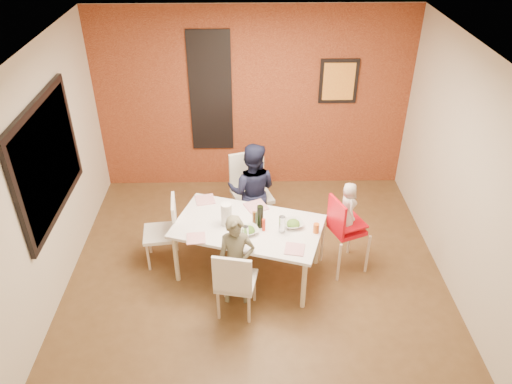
{
  "coord_description": "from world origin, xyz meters",
  "views": [
    {
      "loc": [
        -0.1,
        -4.47,
        4.13
      ],
      "look_at": [
        0.0,
        0.3,
        1.05
      ],
      "focal_mm": 35.0,
      "sensor_mm": 36.0,
      "label": 1
    }
  ],
  "objects_px": {
    "chair_far": "(250,187)",
    "paper_towel_roll": "(226,214)",
    "high_chair": "(344,227)",
    "dining_table": "(248,230)",
    "chair_near": "(235,281)",
    "wine_bottle": "(260,217)",
    "toddler": "(348,206)",
    "child_far": "(252,191)",
    "chair_left": "(167,228)",
    "child_near": "(236,261)"
  },
  "relations": [
    {
      "from": "chair_far",
      "to": "paper_towel_roll",
      "type": "distance_m",
      "value": 1.06
    },
    {
      "from": "high_chair",
      "to": "paper_towel_roll",
      "type": "bearing_deg",
      "value": 68.96
    },
    {
      "from": "chair_near",
      "to": "paper_towel_roll",
      "type": "xyz_separation_m",
      "value": [
        -0.1,
        0.74,
        0.34
      ]
    },
    {
      "from": "chair_left",
      "to": "child_near",
      "type": "relative_size",
      "value": 0.78
    },
    {
      "from": "dining_table",
      "to": "child_near",
      "type": "height_order",
      "value": "child_near"
    },
    {
      "from": "toddler",
      "to": "wine_bottle",
      "type": "distance_m",
      "value": 1.02
    },
    {
      "from": "chair_near",
      "to": "chair_far",
      "type": "bearing_deg",
      "value": -84.89
    },
    {
      "from": "dining_table",
      "to": "high_chair",
      "type": "xyz_separation_m",
      "value": [
        1.13,
        0.05,
        -0.02
      ]
    },
    {
      "from": "chair_far",
      "to": "child_near",
      "type": "bearing_deg",
      "value": -114.39
    },
    {
      "from": "child_far",
      "to": "child_near",
      "type": "bearing_deg",
      "value": 90.01
    },
    {
      "from": "paper_towel_roll",
      "to": "chair_left",
      "type": "bearing_deg",
      "value": 163.95
    },
    {
      "from": "dining_table",
      "to": "child_far",
      "type": "relative_size",
      "value": 1.4
    },
    {
      "from": "paper_towel_roll",
      "to": "chair_near",
      "type": "bearing_deg",
      "value": -82.5
    },
    {
      "from": "high_chair",
      "to": "child_near",
      "type": "relative_size",
      "value": 0.9
    },
    {
      "from": "toddler",
      "to": "wine_bottle",
      "type": "relative_size",
      "value": 2.13
    },
    {
      "from": "chair_near",
      "to": "wine_bottle",
      "type": "relative_size",
      "value": 3.16
    },
    {
      "from": "chair_far",
      "to": "wine_bottle",
      "type": "distance_m",
      "value": 1.08
    },
    {
      "from": "dining_table",
      "to": "chair_near",
      "type": "bearing_deg",
      "value": -101.8
    },
    {
      "from": "high_chair",
      "to": "toddler",
      "type": "bearing_deg",
      "value": -75.48
    },
    {
      "from": "chair_left",
      "to": "high_chair",
      "type": "distance_m",
      "value": 2.13
    },
    {
      "from": "chair_left",
      "to": "chair_far",
      "type": "bearing_deg",
      "value": 120.71
    },
    {
      "from": "chair_far",
      "to": "child_far",
      "type": "bearing_deg",
      "value": -101.51
    },
    {
      "from": "dining_table",
      "to": "wine_bottle",
      "type": "distance_m",
      "value": 0.25
    },
    {
      "from": "high_chair",
      "to": "child_far",
      "type": "bearing_deg",
      "value": 34.05
    },
    {
      "from": "chair_near",
      "to": "high_chair",
      "type": "height_order",
      "value": "high_chair"
    },
    {
      "from": "chair_near",
      "to": "child_far",
      "type": "xyz_separation_m",
      "value": [
        0.21,
        1.48,
        0.17
      ]
    },
    {
      "from": "toddler",
      "to": "paper_towel_roll",
      "type": "xyz_separation_m",
      "value": [
        -1.4,
        -0.04,
        -0.06
      ]
    },
    {
      "from": "child_near",
      "to": "wine_bottle",
      "type": "distance_m",
      "value": 0.59
    },
    {
      "from": "child_far",
      "to": "paper_towel_roll",
      "type": "bearing_deg",
      "value": 76.53
    },
    {
      "from": "chair_near",
      "to": "toddler",
      "type": "distance_m",
      "value": 1.56
    },
    {
      "from": "child_near",
      "to": "toddler",
      "type": "height_order",
      "value": "toddler"
    },
    {
      "from": "wine_bottle",
      "to": "high_chair",
      "type": "bearing_deg",
      "value": 4.47
    },
    {
      "from": "dining_table",
      "to": "paper_towel_roll",
      "type": "bearing_deg",
      "value": 173.16
    },
    {
      "from": "chair_left",
      "to": "child_near",
      "type": "height_order",
      "value": "child_near"
    },
    {
      "from": "high_chair",
      "to": "paper_towel_roll",
      "type": "distance_m",
      "value": 1.39
    },
    {
      "from": "chair_near",
      "to": "high_chair",
      "type": "bearing_deg",
      "value": -138.26
    },
    {
      "from": "child_near",
      "to": "toddler",
      "type": "relative_size",
      "value": 1.88
    },
    {
      "from": "wine_bottle",
      "to": "dining_table",
      "type": "bearing_deg",
      "value": 169.52
    },
    {
      "from": "chair_left",
      "to": "paper_towel_roll",
      "type": "relative_size",
      "value": 3.17
    },
    {
      "from": "wine_bottle",
      "to": "chair_far",
      "type": "bearing_deg",
      "value": 95.95
    },
    {
      "from": "chair_far",
      "to": "high_chair",
      "type": "xyz_separation_m",
      "value": [
        1.1,
        -0.97,
        0.03
      ]
    },
    {
      "from": "chair_left",
      "to": "toddler",
      "type": "relative_size",
      "value": 1.47
    },
    {
      "from": "dining_table",
      "to": "chair_left",
      "type": "bearing_deg",
      "value": 166.17
    },
    {
      "from": "chair_near",
      "to": "chair_far",
      "type": "relative_size",
      "value": 0.86
    },
    {
      "from": "chair_far",
      "to": "toddler",
      "type": "bearing_deg",
      "value": -58.44
    },
    {
      "from": "high_chair",
      "to": "chair_near",
      "type": "bearing_deg",
      "value": 98.78
    },
    {
      "from": "wine_bottle",
      "to": "paper_towel_roll",
      "type": "xyz_separation_m",
      "value": [
        -0.38,
        0.06,
        -0.0
      ]
    },
    {
      "from": "chair_near",
      "to": "child_far",
      "type": "distance_m",
      "value": 1.5
    },
    {
      "from": "dining_table",
      "to": "chair_far",
      "type": "xyz_separation_m",
      "value": [
        0.03,
        1.02,
        -0.05
      ]
    },
    {
      "from": "dining_table",
      "to": "child_far",
      "type": "bearing_deg",
      "value": 85.59
    }
  ]
}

